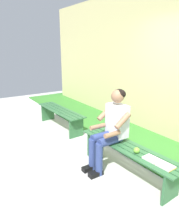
{
  "coord_description": "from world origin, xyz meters",
  "views": [
    {
      "loc": [
        -2.03,
        2.02,
        1.85
      ],
      "look_at": [
        0.78,
        0.15,
        0.79
      ],
      "focal_mm": 33.82,
      "sensor_mm": 36.0,
      "label": 1
    }
  ],
  "objects": [
    {
      "name": "bench_near",
      "position": [
        0.0,
        0.0,
        0.34
      ],
      "size": [
        1.78,
        0.46,
        0.44
      ],
      "rotation": [
        0.0,
        0.0,
        0.04
      ],
      "color": "#2D6038",
      "rests_on": "ground"
    },
    {
      "name": "person_seated",
      "position": [
        0.27,
        0.1,
        0.68
      ],
      "size": [
        0.5,
        0.69,
        1.25
      ],
      "color": "silver",
      "rests_on": "ground"
    },
    {
      "name": "book_open",
      "position": [
        -0.56,
        0.0,
        0.45
      ],
      "size": [
        0.42,
        0.18,
        0.02
      ],
      "rotation": [
        0.0,
        0.0,
        0.04
      ],
      "color": "white",
      "rests_on": "bench_near"
    },
    {
      "name": "grass_strip",
      "position": [
        1.12,
        -1.27,
        0.01
      ],
      "size": [
        9.0,
        1.87,
        0.03
      ],
      "primitive_type": "cube",
      "color": "#387A2D",
      "rests_on": "ground"
    },
    {
      "name": "brick_wall",
      "position": [
        0.5,
        -1.68,
        1.53
      ],
      "size": [
        9.5,
        0.24,
        3.07
      ],
      "primitive_type": "cube",
      "color": "#D1C684",
      "rests_on": "ground"
    },
    {
      "name": "bench_far",
      "position": [
        2.23,
        0.0,
        0.33
      ],
      "size": [
        1.62,
        0.45,
        0.44
      ],
      "rotation": [
        0.0,
        0.0,
        0.04
      ],
      "color": "#2D6038",
      "rests_on": "ground"
    },
    {
      "name": "ground_plane",
      "position": [
        1.12,
        1.0,
        -0.02
      ],
      "size": [
        10.0,
        7.0,
        0.04
      ],
      "primitive_type": "cube",
      "color": "#B2B2AD"
    },
    {
      "name": "apple",
      "position": [
        -0.22,
        0.04,
        0.49
      ],
      "size": [
        0.09,
        0.09,
        0.09
      ],
      "primitive_type": "sphere",
      "color": "#72B738",
      "rests_on": "bench_near"
    }
  ]
}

